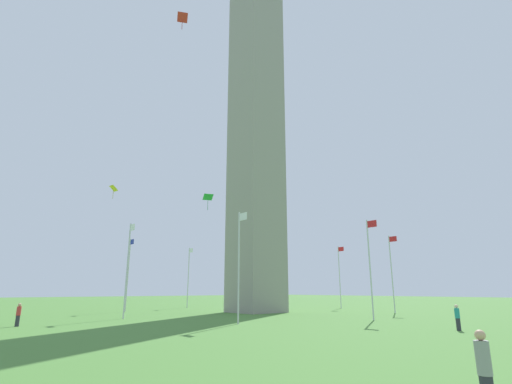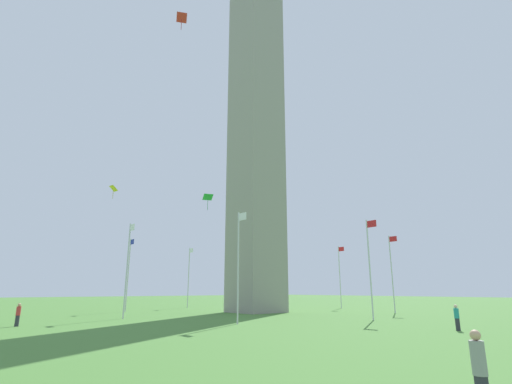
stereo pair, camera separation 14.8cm
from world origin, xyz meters
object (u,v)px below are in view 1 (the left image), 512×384
obelisk_monument (256,118)px  flagpole_e (340,274)px  flagpole_w (128,266)px  flagpole_se (265,275)px  kite_red_diamond (182,18)px  person_teal_shirt (458,318)px  kite_green_diamond (208,198)px  flagpole_ne (392,270)px  flagpole_s (189,275)px  person_gray_shirt (485,371)px  flagpole_nw (239,261)px  flagpole_sw (128,271)px  kite_yellow_diamond (114,189)px  person_red_shirt (18,315)px  flagpole_n (370,264)px

obelisk_monument → flagpole_e: (0.05, 16.58, -20.76)m
flagpole_w → obelisk_monument: bearing=90.2°
obelisk_monument → flagpole_w: bearing=-89.8°
flagpole_se → flagpole_w: same height
flagpole_e → flagpole_w: same height
kite_red_diamond → obelisk_monument: bearing=124.6°
person_teal_shirt → kite_red_diamond: bearing=26.4°
kite_green_diamond → flagpole_w: bearing=-98.2°
flagpole_se → kite_green_diamond: (12.93, -19.98, 7.96)m
flagpole_ne → flagpole_s: size_ratio=1.00×
obelisk_monument → kite_green_diamond: (1.26, -8.25, -12.80)m
obelisk_monument → person_gray_shirt: (33.90, -21.63, -24.87)m
flagpole_nw → person_gray_shirt: flagpole_nw is taller
flagpole_w → person_gray_shirt: (33.85, -5.04, -4.11)m
flagpole_sw → kite_red_diamond: size_ratio=6.61×
obelisk_monument → person_gray_shirt: obelisk_monument is taller
kite_red_diamond → kite_yellow_diamond: size_ratio=0.95×
person_teal_shirt → kite_green_diamond: size_ratio=0.96×
kite_green_diamond → kite_red_diamond: bearing=-42.0°
person_gray_shirt → kite_yellow_diamond: kite_yellow_diamond is taller
obelisk_monument → person_red_shirt: (2.75, -25.85, -24.92)m
flagpole_s → flagpole_w: 23.45m
flagpole_e → kite_red_diamond: 42.40m
flagpole_sw → kite_green_diamond: size_ratio=5.18×
flagpole_se → kite_red_diamond: 43.79m
obelisk_monument → kite_red_diamond: bearing=-55.4°
flagpole_s → person_gray_shirt: flagpole_s is taller
flagpole_n → flagpole_sw: size_ratio=1.00×
kite_yellow_diamond → kite_green_diamond: size_ratio=0.82×
obelisk_monument → kite_yellow_diamond: (-3.73, -17.34, -12.29)m
flagpole_w → kite_red_diamond: (12.93, -2.23, 19.44)m
person_red_shirt → person_gray_shirt: bearing=-92.0°
flagpole_n → kite_yellow_diamond: kite_yellow_diamond is taller
obelisk_monument → flagpole_e: 26.57m
flagpole_e → kite_green_diamond: bearing=-87.2°
person_teal_shirt → person_gray_shirt: 20.03m
person_teal_shirt → person_gray_shirt: person_gray_shirt is taller
flagpole_n → flagpole_sw: bearing=-157.5°
flagpole_w → person_teal_shirt: bearing=27.3°
flagpole_se → kite_red_diamond: kite_red_diamond is taller
flagpole_s → kite_red_diamond: 40.03m
flagpole_se → person_teal_shirt: 40.37m
flagpole_ne → flagpole_sw: 33.16m
flagpole_n → kite_green_diamond: bearing=-151.8°
obelisk_monument → person_teal_shirt: size_ratio=30.31×
person_teal_shirt → flagpole_ne: bearing=-72.2°
flagpole_ne → kite_red_diamond: size_ratio=6.61×
flagpole_se → flagpole_w: size_ratio=1.00×
flagpole_s → person_teal_shirt: bearing=-4.7°
flagpole_n → person_teal_shirt: bearing=-21.2°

